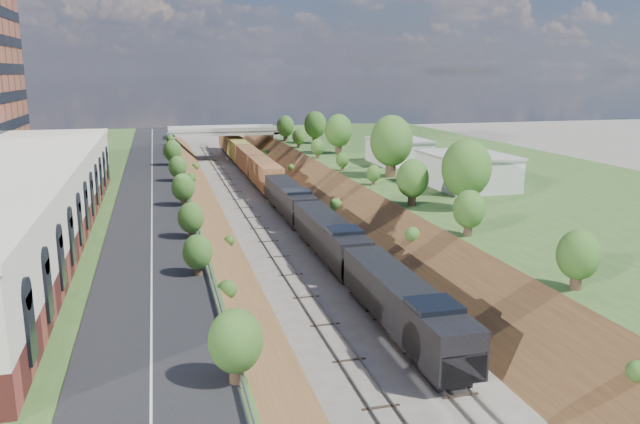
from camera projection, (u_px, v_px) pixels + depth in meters
platform_left at (1, 218)px, 73.97m from camera, size 44.00×180.00×5.00m
platform_right at (499, 191)px, 90.32m from camera, size 44.00×180.00×5.00m
embankment_left at (191, 227)px, 79.97m from camera, size 10.00×180.00×10.00m
embankment_right at (354, 217)px, 85.42m from camera, size 10.00×180.00×10.00m
rail_left_track at (255, 222)px, 82.03m from camera, size 1.58×180.00×0.18m
rail_right_track at (294, 220)px, 83.32m from camera, size 1.58×180.00×0.18m
road at (152, 190)px, 77.74m from camera, size 8.00×180.00×0.10m
guardrail at (185, 185)px, 78.46m from camera, size 0.10×171.00×0.70m
overpass at (223, 138)px, 140.10m from camera, size 24.50×8.30×7.40m
white_building_near at (467, 172)px, 79.43m from camera, size 9.00×12.00×4.00m
white_building_far at (399, 152)px, 100.10m from camera, size 8.00×10.00×3.60m
tree_right_large at (466, 169)px, 65.97m from camera, size 5.25×5.25×7.61m
tree_left_crest at (209, 267)px, 40.49m from camera, size 2.45×2.45×3.55m
freight_train at (268, 177)px, 101.40m from camera, size 3.28×131.69×4.84m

